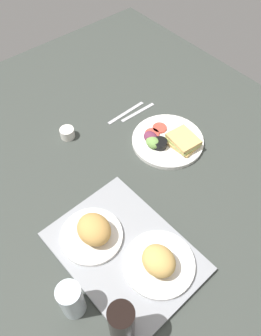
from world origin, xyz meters
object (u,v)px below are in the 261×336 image
(drinking_glass, at_px, (71,300))
(soda_bottle, at_px, (122,325))
(serving_tray, at_px, (124,252))
(plate_with_salad, at_px, (168,140))
(bread_plate_far, at_px, (93,232))
(bread_plate_near, at_px, (159,262))
(espresso_cup, at_px, (67,133))
(fork, at_px, (138,112))
(knife, at_px, (126,113))

(drinking_glass, height_order, soda_bottle, soda_bottle)
(serving_tray, bearing_deg, plate_with_salad, -59.98)
(bread_plate_far, xyz_separation_m, drinking_glass, (-0.13, 0.16, 0.02))
(serving_tray, bearing_deg, bread_plate_near, -155.95)
(drinking_glass, bearing_deg, espresso_cup, -31.82)
(bread_plate_near, relative_size, bread_plate_far, 1.09)
(drinking_glass, relative_size, fork, 0.80)
(bread_plate_near, distance_m, espresso_cup, 0.63)
(bread_plate_far, bearing_deg, serving_tray, -154.77)
(fork, distance_m, knife, 0.05)
(bread_plate_far, distance_m, knife, 0.59)
(soda_bottle, height_order, fork, soda_bottle)
(plate_with_salad, relative_size, espresso_cup, 4.95)
(serving_tray, xyz_separation_m, plate_with_salad, (0.24, -0.41, 0.01))
(serving_tray, bearing_deg, fork, -44.50)
(bread_plate_near, distance_m, fork, 0.68)
(fork, bearing_deg, bread_plate_far, 37.10)
(serving_tray, height_order, soda_bottle, soda_bottle)
(serving_tray, xyz_separation_m, drinking_glass, (-0.04, 0.21, 0.06))
(drinking_glass, bearing_deg, bread_plate_far, -51.22)
(bread_plate_near, relative_size, soda_bottle, 1.02)
(fork, bearing_deg, bread_plate_near, 55.47)
(serving_tray, bearing_deg, bread_plate_far, 25.23)
(knife, bearing_deg, bread_plate_far, 38.21)
(bread_plate_near, height_order, drinking_glass, drinking_glass)
(serving_tray, relative_size, knife, 2.37)
(drinking_glass, distance_m, soda_bottle, 0.15)
(serving_tray, relative_size, soda_bottle, 2.19)
(plate_with_salad, bearing_deg, fork, -6.67)
(drinking_glass, bearing_deg, fork, -53.29)
(soda_bottle, height_order, espresso_cup, soda_bottle)
(plate_with_salad, relative_size, soda_bottle, 1.35)
(plate_with_salad, relative_size, knife, 1.46)
(espresso_cup, relative_size, fork, 0.33)
(bread_plate_near, height_order, knife, bread_plate_near)
(espresso_cup, height_order, fork, espresso_cup)
(plate_with_salad, height_order, knife, plate_with_salad)
(bread_plate_near, bearing_deg, soda_bottle, 110.43)
(serving_tray, distance_m, fork, 0.63)
(bread_plate_near, height_order, plate_with_salad, bread_plate_near)
(plate_with_salad, bearing_deg, bread_plate_near, 132.79)
(espresso_cup, xyz_separation_m, fork, (-0.07, -0.30, -0.02))
(serving_tray, distance_m, plate_with_salad, 0.48)
(plate_with_salad, bearing_deg, soda_bottle, 126.28)
(serving_tray, height_order, plate_with_salad, plate_with_salad)
(bread_plate_far, xyz_separation_m, fork, (0.35, -0.48, -0.05))
(drinking_glass, height_order, fork, drinking_glass)
(serving_tray, height_order, drinking_glass, drinking_glass)
(fork, relative_size, knife, 0.89)
(bread_plate_far, height_order, espresso_cup, bread_plate_far)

